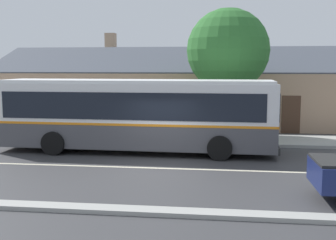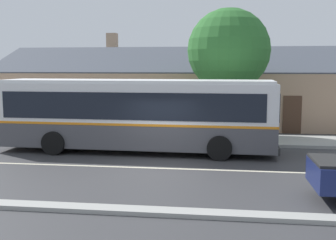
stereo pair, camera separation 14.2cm
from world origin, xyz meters
name	(u,v)px [view 1 (the left image)]	position (x,y,z in m)	size (l,w,h in m)	color
ground_plane	(155,168)	(0.00, 0.00, 0.00)	(300.00, 300.00, 0.00)	#38383A
sidewalk_far	(173,138)	(0.00, 6.00, 0.07)	(60.00, 3.00, 0.15)	#9E9E99
curb_near	(127,210)	(0.00, -4.75, 0.06)	(60.00, 0.50, 0.12)	#9E9E99
lane_divider_stripe	(155,168)	(0.00, 0.00, 0.00)	(60.00, 0.16, 0.01)	beige
community_building	(217,95)	(2.08, 13.81, 1.77)	(28.19, 9.95, 6.04)	tan
transit_bus	(136,113)	(-1.29, 2.90, 1.69)	(12.03, 2.99, 3.13)	#47474C
bench_down_street	(83,129)	(-4.52, 5.34, 0.57)	(1.68, 0.51, 0.94)	brown
street_tree_primary	(228,52)	(2.70, 6.89, 4.42)	(4.20, 4.20, 6.63)	#4C3828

